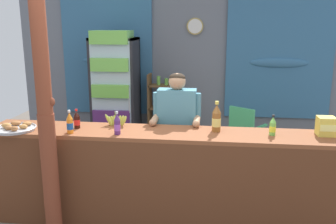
{
  "coord_description": "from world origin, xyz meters",
  "views": [
    {
      "loc": [
        0.48,
        -3.17,
        2.07
      ],
      "look_at": [
        -0.01,
        0.79,
        1.11
      ],
      "focal_mm": 39.27,
      "sensor_mm": 36.0,
      "label": 1
    }
  ],
  "objects_px": {
    "plastic_lawn_chair": "(245,130)",
    "shopkeeper": "(177,123)",
    "timber_post": "(46,119)",
    "soda_bottle_iced_tea": "(216,119)",
    "stall_counter": "(168,171)",
    "banana_bunch": "(116,121)",
    "bottle_shelf_rack": "(163,110)",
    "soda_bottle_lime_soda": "(273,127)",
    "soda_bottle_grape_soda": "(117,125)",
    "drink_fridge": "(115,88)",
    "pastry_tray": "(15,128)",
    "soda_bottle_cola": "(77,120)",
    "snack_box_instant_noodle": "(326,126)",
    "soda_bottle_orange_soda": "(70,123)"
  },
  "relations": [
    {
      "from": "soda_bottle_iced_tea",
      "to": "soda_bottle_orange_soda",
      "type": "height_order",
      "value": "soda_bottle_iced_tea"
    },
    {
      "from": "plastic_lawn_chair",
      "to": "bottle_shelf_rack",
      "type": "bearing_deg",
      "value": 160.93
    },
    {
      "from": "soda_bottle_lime_soda",
      "to": "soda_bottle_grape_soda",
      "type": "relative_size",
      "value": 0.88
    },
    {
      "from": "plastic_lawn_chair",
      "to": "soda_bottle_lime_soda",
      "type": "xyz_separation_m",
      "value": [
        0.08,
        -1.91,
        0.59
      ]
    },
    {
      "from": "plastic_lawn_chair",
      "to": "banana_bunch",
      "type": "bearing_deg",
      "value": -131.08
    },
    {
      "from": "plastic_lawn_chair",
      "to": "soda_bottle_grape_soda",
      "type": "height_order",
      "value": "soda_bottle_grape_soda"
    },
    {
      "from": "stall_counter",
      "to": "drink_fridge",
      "type": "distance_m",
      "value": 2.53
    },
    {
      "from": "bottle_shelf_rack",
      "to": "shopkeeper",
      "type": "distance_m",
      "value": 1.99
    },
    {
      "from": "drink_fridge",
      "to": "soda_bottle_iced_tea",
      "type": "height_order",
      "value": "drink_fridge"
    },
    {
      "from": "stall_counter",
      "to": "soda_bottle_iced_tea",
      "type": "xyz_separation_m",
      "value": [
        0.47,
        0.19,
        0.52
      ]
    },
    {
      "from": "shopkeeper",
      "to": "soda_bottle_iced_tea",
      "type": "height_order",
      "value": "shopkeeper"
    },
    {
      "from": "bottle_shelf_rack",
      "to": "plastic_lawn_chair",
      "type": "xyz_separation_m",
      "value": [
        1.34,
        -0.46,
        -0.16
      ]
    },
    {
      "from": "soda_bottle_grape_soda",
      "to": "banana_bunch",
      "type": "height_order",
      "value": "soda_bottle_grape_soda"
    },
    {
      "from": "timber_post",
      "to": "soda_bottle_orange_soda",
      "type": "bearing_deg",
      "value": 63.13
    },
    {
      "from": "pastry_tray",
      "to": "soda_bottle_lime_soda",
      "type": "bearing_deg",
      "value": 2.93
    },
    {
      "from": "bottle_shelf_rack",
      "to": "pastry_tray",
      "type": "relative_size",
      "value": 2.94
    },
    {
      "from": "bottle_shelf_rack",
      "to": "soda_bottle_iced_tea",
      "type": "bearing_deg",
      "value": -69.32
    },
    {
      "from": "stall_counter",
      "to": "soda_bottle_lime_soda",
      "type": "relative_size",
      "value": 18.68
    },
    {
      "from": "shopkeeper",
      "to": "soda_bottle_iced_tea",
      "type": "distance_m",
      "value": 0.61
    },
    {
      "from": "timber_post",
      "to": "plastic_lawn_chair",
      "type": "bearing_deg",
      "value": 48.78
    },
    {
      "from": "soda_bottle_cola",
      "to": "pastry_tray",
      "type": "xyz_separation_m",
      "value": [
        -0.62,
        -0.13,
        -0.07
      ]
    },
    {
      "from": "timber_post",
      "to": "banana_bunch",
      "type": "relative_size",
      "value": 9.5
    },
    {
      "from": "timber_post",
      "to": "soda_bottle_lime_soda",
      "type": "xyz_separation_m",
      "value": [
        2.13,
        0.43,
        -0.12
      ]
    },
    {
      "from": "soda_bottle_grape_soda",
      "to": "soda_bottle_orange_soda",
      "type": "bearing_deg",
      "value": -177.88
    },
    {
      "from": "soda_bottle_cola",
      "to": "plastic_lawn_chair",
      "type": "bearing_deg",
      "value": 44.84
    },
    {
      "from": "soda_bottle_iced_tea",
      "to": "soda_bottle_lime_soda",
      "type": "relative_size",
      "value": 1.53
    },
    {
      "from": "stall_counter",
      "to": "soda_bottle_cola",
      "type": "distance_m",
      "value": 1.1
    },
    {
      "from": "stall_counter",
      "to": "pastry_tray",
      "type": "xyz_separation_m",
      "value": [
        -1.6,
        -0.0,
        0.4
      ]
    },
    {
      "from": "pastry_tray",
      "to": "timber_post",
      "type": "bearing_deg",
      "value": -31.21
    },
    {
      "from": "shopkeeper",
      "to": "snack_box_instant_noodle",
      "type": "distance_m",
      "value": 1.56
    },
    {
      "from": "soda_bottle_grape_soda",
      "to": "soda_bottle_iced_tea",
      "type": "bearing_deg",
      "value": 13.11
    },
    {
      "from": "snack_box_instant_noodle",
      "to": "pastry_tray",
      "type": "distance_m",
      "value": 3.14
    },
    {
      "from": "shopkeeper",
      "to": "soda_bottle_grape_soda",
      "type": "distance_m",
      "value": 0.82
    },
    {
      "from": "timber_post",
      "to": "soda_bottle_orange_soda",
      "type": "height_order",
      "value": "timber_post"
    },
    {
      "from": "stall_counter",
      "to": "timber_post",
      "type": "bearing_deg",
      "value": -164.88
    },
    {
      "from": "drink_fridge",
      "to": "bottle_shelf_rack",
      "type": "relative_size",
      "value": 1.56
    },
    {
      "from": "stall_counter",
      "to": "soda_bottle_iced_tea",
      "type": "height_order",
      "value": "soda_bottle_iced_tea"
    },
    {
      "from": "timber_post",
      "to": "soda_bottle_iced_tea",
      "type": "bearing_deg",
      "value": 17.34
    },
    {
      "from": "soda_bottle_cola",
      "to": "snack_box_instant_noodle",
      "type": "bearing_deg",
      "value": 1.32
    },
    {
      "from": "plastic_lawn_chair",
      "to": "soda_bottle_orange_soda",
      "type": "xyz_separation_m",
      "value": [
        -1.92,
        -2.09,
        0.61
      ]
    },
    {
      "from": "plastic_lawn_chair",
      "to": "shopkeeper",
      "type": "distance_m",
      "value": 1.78
    },
    {
      "from": "bottle_shelf_rack",
      "to": "pastry_tray",
      "type": "bearing_deg",
      "value": -115.58
    },
    {
      "from": "bottle_shelf_rack",
      "to": "soda_bottle_cola",
      "type": "height_order",
      "value": "bottle_shelf_rack"
    },
    {
      "from": "shopkeeper",
      "to": "banana_bunch",
      "type": "distance_m",
      "value": 0.7
    },
    {
      "from": "soda_bottle_grape_soda",
      "to": "banana_bunch",
      "type": "bearing_deg",
      "value": 107.46
    },
    {
      "from": "soda_bottle_iced_tea",
      "to": "timber_post",
      "type": "bearing_deg",
      "value": -162.66
    },
    {
      "from": "soda_bottle_grape_soda",
      "to": "pastry_tray",
      "type": "distance_m",
      "value": 1.1
    },
    {
      "from": "soda_bottle_lime_soda",
      "to": "soda_bottle_cola",
      "type": "xyz_separation_m",
      "value": [
        -2.0,
        0.0,
        0.0
      ]
    },
    {
      "from": "bottle_shelf_rack",
      "to": "drink_fridge",
      "type": "bearing_deg",
      "value": -158.74
    },
    {
      "from": "stall_counter",
      "to": "pastry_tray",
      "type": "distance_m",
      "value": 1.65
    }
  ]
}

